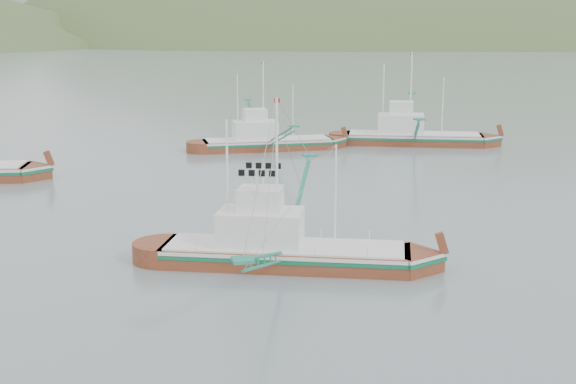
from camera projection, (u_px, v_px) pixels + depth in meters
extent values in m
plane|color=slate|center=(317.00, 279.00, 40.33)|extent=(1200.00, 1200.00, 0.00)
cube|color=maroon|center=(285.00, 262.00, 42.41)|extent=(13.46, 8.09, 1.75)
cube|color=silver|center=(285.00, 249.00, 42.25)|extent=(13.24, 8.05, 0.19)
cube|color=#0E643F|center=(285.00, 253.00, 42.30)|extent=(13.24, 8.07, 0.19)
cube|color=silver|center=(285.00, 246.00, 42.22)|extent=(12.78, 7.68, 0.10)
cube|color=silver|center=(261.00, 228.00, 42.19)|extent=(5.09, 4.21, 1.92)
cube|color=silver|center=(260.00, 199.00, 41.86)|extent=(2.82, 2.62, 1.22)
cylinder|color=white|center=(277.00, 173.00, 41.45)|extent=(0.14, 0.14, 7.86)
cylinder|color=white|center=(227.00, 183.00, 41.91)|extent=(0.12, 0.12, 6.68)
cylinder|color=white|center=(335.00, 197.00, 41.31)|extent=(0.10, 0.10, 5.50)
cube|color=maroon|center=(414.00, 143.00, 82.98)|extent=(14.36, 8.55, 1.86)
cube|color=silver|center=(414.00, 135.00, 82.81)|extent=(14.13, 8.52, 0.20)
cube|color=#0E643F|center=(414.00, 137.00, 82.86)|extent=(14.13, 8.54, 0.20)
cube|color=silver|center=(414.00, 133.00, 82.77)|extent=(13.64, 8.12, 0.11)
cube|color=silver|center=(401.00, 124.00, 82.74)|extent=(5.42, 4.47, 2.05)
cube|color=silver|center=(401.00, 108.00, 82.38)|extent=(3.00, 2.79, 1.30)
cylinder|color=white|center=(411.00, 93.00, 81.95)|extent=(0.15, 0.15, 8.38)
cylinder|color=white|center=(383.00, 99.00, 82.42)|extent=(0.13, 0.13, 7.12)
cylinder|color=white|center=(443.00, 106.00, 81.82)|extent=(0.11, 0.11, 5.86)
cube|color=maroon|center=(268.00, 148.00, 79.88)|extent=(12.92, 3.77, 1.71)
cube|color=silver|center=(268.00, 141.00, 79.72)|extent=(12.66, 3.84, 0.19)
cube|color=#0E643F|center=(268.00, 143.00, 79.77)|extent=(12.66, 3.85, 0.19)
cube|color=silver|center=(268.00, 139.00, 79.68)|extent=(12.27, 3.59, 0.10)
cube|color=silver|center=(255.00, 130.00, 79.22)|extent=(4.35, 2.85, 1.88)
cube|color=silver|center=(255.00, 115.00, 78.89)|extent=(2.27, 1.94, 1.20)
cylinder|color=white|center=(263.00, 101.00, 78.79)|extent=(0.14, 0.14, 7.70)
cylinder|color=white|center=(238.00, 107.00, 78.36)|extent=(0.12, 0.12, 6.54)
cylinder|color=white|center=(293.00, 112.00, 79.67)|extent=(0.10, 0.10, 5.39)
ellipsoid|color=#44592E|center=(492.00, 39.00, 505.12)|extent=(684.00, 432.00, 306.00)
ellipsoid|color=slate|center=(141.00, 36.00, 578.10)|extent=(960.00, 400.00, 240.00)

